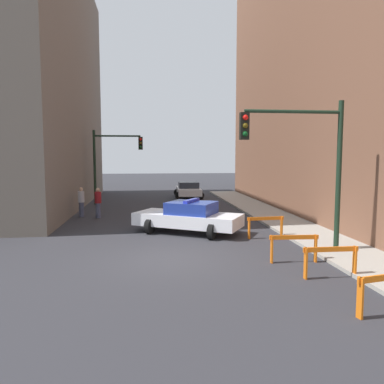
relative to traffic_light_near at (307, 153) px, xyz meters
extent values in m
plane|color=#2D2D33|center=(-4.73, -0.13, -3.53)|extent=(120.00, 120.00, 0.00)
cube|color=#9E998E|center=(1.47, -0.13, -3.47)|extent=(2.40, 44.00, 0.12)
cylinder|color=black|center=(1.17, 0.01, -0.81)|extent=(0.18, 0.18, 5.20)
cylinder|color=black|center=(-0.53, 0.01, 1.39)|extent=(3.40, 0.12, 0.12)
cube|color=black|center=(-2.23, 0.01, 0.89)|extent=(0.30, 0.22, 0.90)
sphere|color=red|center=(-2.23, -0.14, 1.16)|extent=(0.18, 0.18, 0.18)
sphere|color=#4C3D0C|center=(-2.23, -0.14, 0.89)|extent=(0.18, 0.18, 0.18)
sphere|color=#0C4219|center=(-2.23, -0.14, 0.62)|extent=(0.18, 0.18, 0.18)
cylinder|color=black|center=(-9.13, 14.44, -0.93)|extent=(0.18, 0.18, 5.20)
cylinder|color=black|center=(-7.53, 14.44, 1.27)|extent=(3.20, 0.12, 0.12)
cube|color=black|center=(-5.93, 14.44, 0.77)|extent=(0.30, 0.22, 0.90)
sphere|color=red|center=(-5.93, 14.29, 1.04)|extent=(0.18, 0.18, 0.18)
sphere|color=#4C3D0C|center=(-5.93, 14.29, 0.77)|extent=(0.18, 0.18, 0.18)
sphere|color=#0C4219|center=(-5.93, 14.29, 0.50)|extent=(0.18, 0.18, 0.18)
cube|color=white|center=(-3.71, 4.00, -2.93)|extent=(5.00, 3.95, 0.55)
cube|color=navy|center=(-3.55, 3.91, -2.39)|extent=(2.52, 2.40, 0.52)
cylinder|color=black|center=(-5.40, 4.00, -3.20)|extent=(0.52, 0.68, 0.66)
cylinder|color=black|center=(-4.55, 5.47, -3.20)|extent=(0.52, 0.68, 0.66)
cylinder|color=black|center=(-2.88, 2.54, -3.20)|extent=(0.52, 0.68, 0.66)
cylinder|color=black|center=(-2.02, 4.01, -3.20)|extent=(0.52, 0.68, 0.66)
cube|color=#2633BF|center=(-3.55, 3.91, -2.07)|extent=(0.87, 1.30, 0.12)
cube|color=silver|center=(-2.17, 17.87, -2.96)|extent=(1.92, 4.35, 0.52)
cube|color=#232833|center=(-2.18, 17.70, -2.46)|extent=(1.64, 1.85, 0.48)
cylinder|color=black|center=(-2.96, 19.23, -3.22)|extent=(0.63, 0.24, 0.62)
cylinder|color=black|center=(-1.30, 19.18, -3.22)|extent=(0.63, 0.24, 0.62)
cylinder|color=black|center=(-3.04, 16.56, -3.22)|extent=(0.63, 0.24, 0.62)
cylinder|color=black|center=(-1.38, 16.52, -3.22)|extent=(0.63, 0.24, 0.62)
cylinder|color=#474C66|center=(-8.20, 8.65, -3.12)|extent=(0.38, 0.38, 0.82)
cylinder|color=maroon|center=(-8.20, 8.65, -2.40)|extent=(0.49, 0.49, 0.62)
sphere|color=tan|center=(-8.20, 8.65, -1.98)|extent=(0.30, 0.30, 0.22)
cylinder|color=#474C66|center=(-9.19, 9.12, -3.12)|extent=(0.39, 0.39, 0.82)
cylinder|color=#B2B2B7|center=(-9.19, 9.12, -2.40)|extent=(0.50, 0.50, 0.62)
sphere|color=tan|center=(-9.19, 9.12, -1.98)|extent=(0.31, 0.31, 0.22)
cube|color=orange|center=(-1.04, -5.19, -3.08)|extent=(0.08, 0.17, 0.90)
cube|color=orange|center=(-0.39, -2.63, -2.70)|extent=(1.60, 0.07, 0.14)
cube|color=orange|center=(-1.11, -2.62, -3.08)|extent=(0.05, 0.16, 0.90)
cube|color=orange|center=(0.33, -2.64, -3.08)|extent=(0.05, 0.16, 0.90)
cube|color=orange|center=(-0.82, -1.02, -2.70)|extent=(1.60, 0.14, 0.14)
cube|color=orange|center=(-1.53, -0.98, -3.08)|extent=(0.06, 0.16, 0.90)
cube|color=orange|center=(-0.10, -1.06, -3.08)|extent=(0.06, 0.16, 0.90)
cube|color=orange|center=(-0.60, 2.56, -2.70)|extent=(1.60, 0.18, 0.14)
cube|color=orange|center=(-1.32, 2.51, -3.08)|extent=(0.06, 0.16, 0.90)
cube|color=orange|center=(0.12, 2.62, -3.08)|extent=(0.06, 0.16, 0.90)
cube|color=black|center=(-2.40, 3.79, -3.51)|extent=(0.36, 0.36, 0.04)
cone|color=#F2600C|center=(-2.40, 3.79, -3.18)|extent=(0.28, 0.28, 0.62)
camera|label=1|loc=(-5.46, -12.34, -0.09)|focal=35.00mm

